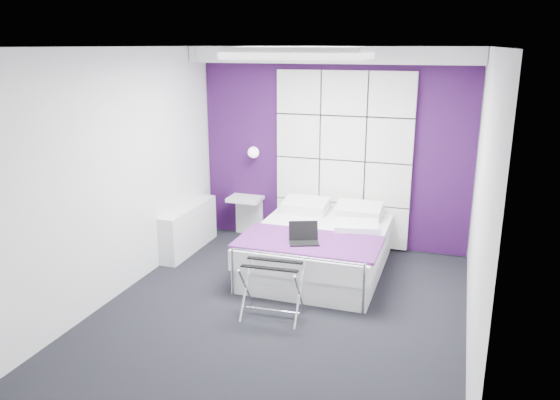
% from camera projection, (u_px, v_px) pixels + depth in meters
% --- Properties ---
extents(floor, '(4.40, 4.40, 0.00)m').
position_uv_depth(floor, '(280.00, 313.00, 5.53)').
color(floor, black).
rests_on(floor, ground).
extents(ceiling, '(4.40, 4.40, 0.00)m').
position_uv_depth(ceiling, '(280.00, 47.00, 4.81)').
color(ceiling, white).
rests_on(ceiling, wall_back).
extents(wall_back, '(3.60, 0.00, 3.60)m').
position_uv_depth(wall_back, '(333.00, 149.00, 7.18)').
color(wall_back, white).
rests_on(wall_back, floor).
extents(wall_left, '(0.00, 4.40, 4.40)m').
position_uv_depth(wall_left, '(117.00, 175.00, 5.72)').
color(wall_left, white).
rests_on(wall_left, floor).
extents(wall_right, '(0.00, 4.40, 4.40)m').
position_uv_depth(wall_right, '(481.00, 206.00, 4.62)').
color(wall_right, white).
rests_on(wall_right, floor).
extents(accent_wall, '(3.58, 0.02, 2.58)m').
position_uv_depth(accent_wall, '(333.00, 149.00, 7.17)').
color(accent_wall, '#310E3E').
rests_on(accent_wall, wall_back).
extents(soffit, '(3.58, 0.50, 0.20)m').
position_uv_depth(soffit, '(331.00, 55.00, 6.62)').
color(soffit, silver).
rests_on(soffit, wall_back).
extents(headboard, '(1.80, 0.08, 2.30)m').
position_uv_depth(headboard, '(343.00, 160.00, 7.11)').
color(headboard, white).
rests_on(headboard, wall_back).
extents(skylight, '(1.36, 0.86, 0.12)m').
position_uv_depth(skylight, '(299.00, 52.00, 5.37)').
color(skylight, white).
rests_on(skylight, ceiling).
extents(wall_lamp, '(0.15, 0.15, 0.15)m').
position_uv_depth(wall_lamp, '(255.00, 152.00, 7.39)').
color(wall_lamp, white).
rests_on(wall_lamp, wall_back).
extents(radiator, '(0.22, 1.20, 0.60)m').
position_uv_depth(radiator, '(189.00, 228.00, 7.14)').
color(radiator, silver).
rests_on(radiator, floor).
extents(bed, '(1.57, 1.90, 0.67)m').
position_uv_depth(bed, '(319.00, 248.00, 6.50)').
color(bed, silver).
rests_on(bed, floor).
extents(nightstand, '(0.46, 0.35, 0.05)m').
position_uv_depth(nightstand, '(245.00, 199.00, 7.57)').
color(nightstand, silver).
rests_on(nightstand, wall_back).
extents(luggage_rack, '(0.57, 0.42, 0.56)m').
position_uv_depth(luggage_rack, '(272.00, 290.00, 5.39)').
color(luggage_rack, silver).
rests_on(luggage_rack, floor).
extents(laptop, '(0.32, 0.23, 0.23)m').
position_uv_depth(laptop, '(305.00, 237.00, 5.96)').
color(laptop, black).
rests_on(laptop, bed).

